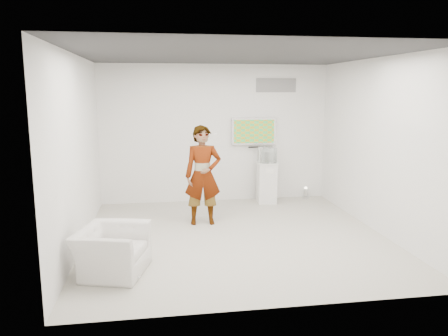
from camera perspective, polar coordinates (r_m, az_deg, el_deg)
The scene contains 10 objects.
room at distance 7.15m, azimuth 1.55°, elevation 2.51°, with size 5.01×5.01×3.00m.
tv at distance 9.70m, azimuth 3.90°, elevation 4.82°, with size 1.00×0.08×0.60m, color silver.
logo_decal at distance 9.82m, azimuth 6.82°, elevation 10.68°, with size 0.90×0.02×0.30m, color slate.
person at distance 7.99m, azimuth -2.77°, elevation -0.96°, with size 0.67×0.44×1.83m, color silver.
armchair at distance 6.19m, azimuth -14.42°, elevation -10.41°, with size 0.96×0.84×0.63m, color silver.
pedestal at distance 9.62m, azimuth 5.61°, elevation -1.90°, with size 0.44×0.44×0.90m, color silver.
floor_uplight at distance 10.16m, azimuth 10.61°, elevation -3.21°, with size 0.17×0.17×0.26m, color silver.
vitrine at distance 9.51m, azimuth 5.68°, elevation 1.71°, with size 0.33×0.33×0.33m, color silver.
console at distance 9.51m, azimuth 5.67°, elevation 1.45°, with size 0.05×0.17×0.24m, color silver.
wii_remote at distance 8.05m, azimuth -1.12°, elevation 4.40°, with size 0.04×0.15×0.04m, color silver.
Camera 1 is at (-1.28, -6.97, 2.46)m, focal length 35.00 mm.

